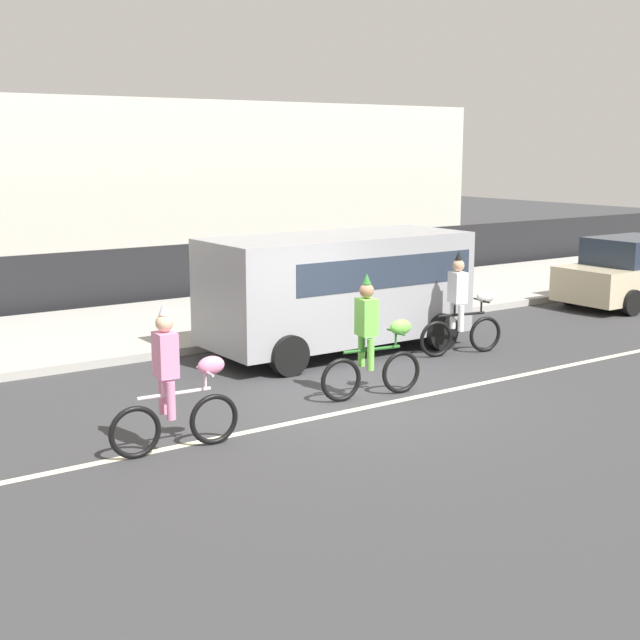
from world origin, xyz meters
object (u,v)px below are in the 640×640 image
object	(u,v)px
parked_van_grey	(340,284)
parked_car_beige	(635,273)
parade_cyclist_pink	(175,386)
parade_cyclist_zebra	(462,309)
parade_cyclist_lime	(373,343)

from	to	relation	value
parked_van_grey	parked_car_beige	distance (m)	8.75
parade_cyclist_pink	parade_cyclist_zebra	world-z (taller)	same
parked_car_beige	parade_cyclist_pink	bearing A→B (deg)	-166.40
parade_cyclist_pink	parked_van_grey	bearing A→B (deg)	33.99
parade_cyclist_zebra	parade_cyclist_lime	bearing A→B (deg)	-157.07
parked_van_grey	parade_cyclist_pink	bearing A→B (deg)	-146.01
parade_cyclist_lime	parked_van_grey	distance (m)	3.18
parked_car_beige	parade_cyclist_lime	bearing A→B (deg)	-164.71
parade_cyclist_lime	parked_car_beige	bearing A→B (deg)	15.29
parade_cyclist_pink	parked_van_grey	size ratio (longest dim) A/B	0.38
parade_cyclist_zebra	parade_cyclist_pink	bearing A→B (deg)	-164.44
parade_cyclist_lime	parade_cyclist_zebra	size ratio (longest dim) A/B	1.00
parked_van_grey	parked_car_beige	size ratio (longest dim) A/B	1.22
parked_van_grey	parked_car_beige	xyz separation A→B (m)	(8.74, -0.03, -0.50)
parade_cyclist_lime	parked_van_grey	bearing A→B (deg)	63.09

